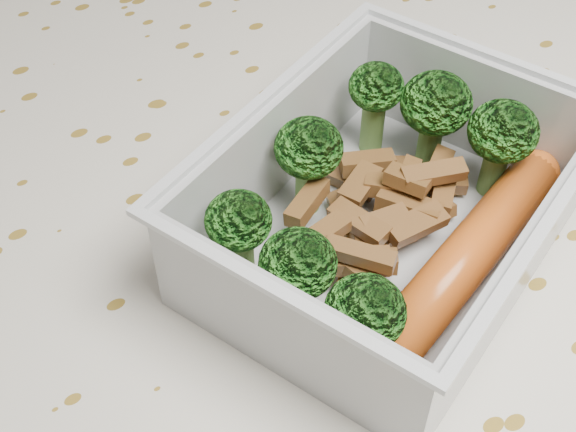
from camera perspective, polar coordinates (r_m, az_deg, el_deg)
dining_table at (r=0.45m, az=0.32°, el=-9.40°), size 1.40×0.90×0.75m
tablecloth at (r=0.41m, az=0.35°, el=-5.53°), size 1.46×0.96×0.19m
lunch_container at (r=0.37m, az=7.08°, el=-0.19°), size 0.22×0.19×0.06m
broccoli_florets at (r=0.36m, az=6.12°, el=2.79°), size 0.16×0.13×0.05m
meat_pile at (r=0.38m, az=6.77°, el=0.64°), size 0.10×0.09×0.03m
sausage at (r=0.36m, az=12.61°, el=-2.84°), size 0.15×0.06×0.02m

